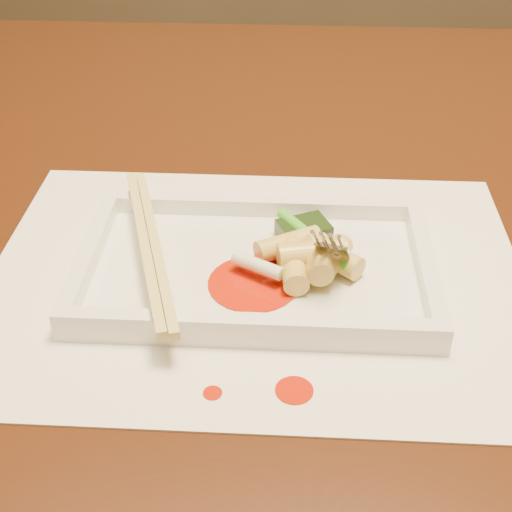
# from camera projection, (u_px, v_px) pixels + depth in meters

# --- Properties ---
(table) EXTENTS (1.40, 0.90, 0.75)m
(table) POSITION_uv_depth(u_px,v_px,m) (219.00, 274.00, 0.70)
(table) COLOR black
(table) RESTS_ON ground
(placemat) EXTENTS (0.40, 0.30, 0.00)m
(placemat) POSITION_uv_depth(u_px,v_px,m) (256.00, 276.00, 0.53)
(placemat) COLOR white
(placemat) RESTS_ON table
(sauce_splatter_a) EXTENTS (0.02, 0.02, 0.00)m
(sauce_splatter_a) POSITION_uv_depth(u_px,v_px,m) (294.00, 390.00, 0.44)
(sauce_splatter_a) COLOR red
(sauce_splatter_a) RESTS_ON placemat
(sauce_splatter_b) EXTENTS (0.01, 0.01, 0.00)m
(sauce_splatter_b) POSITION_uv_depth(u_px,v_px,m) (213.00, 393.00, 0.44)
(sauce_splatter_b) COLOR red
(sauce_splatter_b) RESTS_ON placemat
(plate_base) EXTENTS (0.26, 0.16, 0.01)m
(plate_base) POSITION_uv_depth(u_px,v_px,m) (256.00, 271.00, 0.53)
(plate_base) COLOR white
(plate_base) RESTS_ON placemat
(plate_rim_far) EXTENTS (0.26, 0.01, 0.01)m
(plate_rim_far) POSITION_uv_depth(u_px,v_px,m) (261.00, 206.00, 0.58)
(plate_rim_far) COLOR white
(plate_rim_far) RESTS_ON plate_base
(plate_rim_near) EXTENTS (0.26, 0.01, 0.01)m
(plate_rim_near) POSITION_uv_depth(u_px,v_px,m) (250.00, 326.00, 0.46)
(plate_rim_near) COLOR white
(plate_rim_near) RESTS_ON plate_base
(plate_rim_left) EXTENTS (0.01, 0.14, 0.01)m
(plate_rim_left) POSITION_uv_depth(u_px,v_px,m) (90.00, 254.00, 0.53)
(plate_rim_left) COLOR white
(plate_rim_left) RESTS_ON plate_base
(plate_rim_right) EXTENTS (0.01, 0.14, 0.01)m
(plate_rim_right) POSITION_uv_depth(u_px,v_px,m) (426.00, 265.00, 0.52)
(plate_rim_right) COLOR white
(plate_rim_right) RESTS_ON plate_base
(veg_piece) EXTENTS (0.05, 0.04, 0.01)m
(veg_piece) POSITION_uv_depth(u_px,v_px,m) (304.00, 230.00, 0.55)
(veg_piece) COLOR black
(veg_piece) RESTS_ON plate_base
(scallion_white) EXTENTS (0.04, 0.03, 0.01)m
(scallion_white) POSITION_uv_depth(u_px,v_px,m) (258.00, 265.00, 0.51)
(scallion_white) COLOR #EAEACC
(scallion_white) RESTS_ON plate_base
(scallion_green) EXTENTS (0.06, 0.07, 0.01)m
(scallion_green) POSITION_uv_depth(u_px,v_px,m) (313.00, 239.00, 0.53)
(scallion_green) COLOR green
(scallion_green) RESTS_ON plate_base
(chopstick_a) EXTENTS (0.06, 0.20, 0.01)m
(chopstick_a) POSITION_uv_depth(u_px,v_px,m) (144.00, 244.00, 0.52)
(chopstick_a) COLOR #D0C068
(chopstick_a) RESTS_ON plate_rim_near
(chopstick_b) EXTENTS (0.06, 0.20, 0.01)m
(chopstick_b) POSITION_uv_depth(u_px,v_px,m) (155.00, 244.00, 0.52)
(chopstick_b) COLOR #D0C068
(chopstick_b) RESTS_ON plate_rim_near
(fork) EXTENTS (0.09, 0.10, 0.14)m
(fork) POSITION_uv_depth(u_px,v_px,m) (358.00, 170.00, 0.50)
(fork) COLOR silver
(fork) RESTS_ON plate_base
(sauce_blob_0) EXTENTS (0.07, 0.07, 0.00)m
(sauce_blob_0) POSITION_uv_depth(u_px,v_px,m) (253.00, 283.00, 0.51)
(sauce_blob_0) COLOR red
(sauce_blob_0) RESTS_ON plate_base
(rice_cake_0) EXTENTS (0.05, 0.04, 0.02)m
(rice_cake_0) POSITION_uv_depth(u_px,v_px,m) (288.00, 244.00, 0.53)
(rice_cake_0) COLOR #D9C765
(rice_cake_0) RESTS_ON plate_base
(rice_cake_1) EXTENTS (0.02, 0.05, 0.02)m
(rice_cake_1) POSITION_uv_depth(u_px,v_px,m) (293.00, 265.00, 0.51)
(rice_cake_1) COLOR #D9C765
(rice_cake_1) RESTS_ON plate_base
(rice_cake_2) EXTENTS (0.02, 0.04, 0.02)m
(rice_cake_2) POSITION_uv_depth(u_px,v_px,m) (319.00, 258.00, 0.51)
(rice_cake_2) COLOR #D9C765
(rice_cake_2) RESTS_ON plate_base
(rice_cake_3) EXTENTS (0.04, 0.04, 0.02)m
(rice_cake_3) POSITION_uv_depth(u_px,v_px,m) (334.00, 258.00, 0.52)
(rice_cake_3) COLOR #D9C765
(rice_cake_3) RESTS_ON plate_base
(rice_cake_4) EXTENTS (0.03, 0.05, 0.02)m
(rice_cake_4) POSITION_uv_depth(u_px,v_px,m) (332.00, 259.00, 0.52)
(rice_cake_4) COLOR #D9C765
(rice_cake_4) RESTS_ON plate_base
(rice_cake_5) EXTENTS (0.05, 0.03, 0.02)m
(rice_cake_5) POSITION_uv_depth(u_px,v_px,m) (312.00, 254.00, 0.51)
(rice_cake_5) COLOR #D9C765
(rice_cake_5) RESTS_ON plate_base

